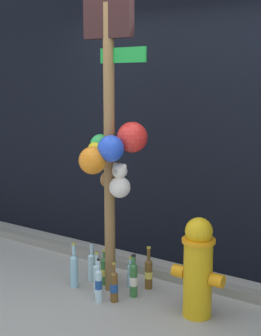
{
  "coord_description": "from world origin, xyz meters",
  "views": [
    {
      "loc": [
        2.38,
        -2.76,
        1.83
      ],
      "look_at": [
        0.07,
        0.55,
        1.11
      ],
      "focal_mm": 53.41,
      "sensor_mm": 36.0,
      "label": 1
    }
  ],
  "objects": [
    {
      "name": "bottle_4",
      "position": [
        -0.03,
        0.69,
        0.12
      ],
      "size": [
        0.06,
        0.06,
        0.28
      ],
      "color": "#93CCE0",
      "rests_on": "ground_plane"
    },
    {
      "name": "fire_hydrant",
      "position": [
        0.71,
        0.54,
        0.4
      ],
      "size": [
        0.43,
        0.26,
        0.79
      ],
      "color": "gold",
      "rests_on": "ground_plane"
    },
    {
      "name": "curb_strip",
      "position": [
        0.0,
        1.04,
        0.04
      ],
      "size": [
        8.0,
        0.12,
        0.08
      ],
      "primitive_type": "cube",
      "color": "gray",
      "rests_on": "ground_plane"
    },
    {
      "name": "bottle_8",
      "position": [
        0.12,
        0.76,
        0.15
      ],
      "size": [
        0.07,
        0.07,
        0.38
      ],
      "color": "brown",
      "rests_on": "ground_plane"
    },
    {
      "name": "bottle_3",
      "position": [
        -0.41,
        0.61,
        0.15
      ],
      "size": [
        0.07,
        0.07,
        0.37
      ],
      "color": "#B2DBEA",
      "rests_on": "ground_plane"
    },
    {
      "name": "ground_plane",
      "position": [
        0.0,
        0.0,
        0.0
      ],
      "size": [
        14.0,
        14.0,
        0.0
      ],
      "primitive_type": "plane",
      "color": "#9E9B93"
    },
    {
      "name": "bottle_6",
      "position": [
        -0.2,
        0.43,
        0.14
      ],
      "size": [
        0.06,
        0.06,
        0.36
      ],
      "color": "#B2DBEA",
      "rests_on": "ground_plane"
    },
    {
      "name": "building_wall",
      "position": [
        0.0,
        1.54,
        1.72
      ],
      "size": [
        10.0,
        0.2,
        3.45
      ],
      "color": "black",
      "rests_on": "ground_plane"
    },
    {
      "name": "bottle_2",
      "position": [
        -0.45,
        0.41,
        0.16
      ],
      "size": [
        0.07,
        0.07,
        0.4
      ],
      "color": "#93CCE0",
      "rests_on": "ground_plane"
    },
    {
      "name": "bottle_7",
      "position": [
        -0.26,
        0.61,
        0.13
      ],
      "size": [
        0.08,
        0.08,
        0.32
      ],
      "color": "#337038",
      "rests_on": "ground_plane"
    },
    {
      "name": "memorial_post",
      "position": [
        -0.12,
        0.53,
        1.37
      ],
      "size": [
        0.61,
        0.51,
        2.51
      ],
      "color": "olive",
      "rests_on": "ground_plane"
    },
    {
      "name": "bottle_0",
      "position": [
        0.02,
        0.37,
        0.13
      ],
      "size": [
        0.07,
        0.07,
        0.34
      ],
      "color": "brown",
      "rests_on": "ground_plane"
    },
    {
      "name": "bottle_5",
      "position": [
        0.1,
        0.54,
        0.16
      ],
      "size": [
        0.07,
        0.07,
        0.37
      ],
      "color": "#337038",
      "rests_on": "ground_plane"
    },
    {
      "name": "bottle_1",
      "position": [
        -0.07,
        0.29,
        0.15
      ],
      "size": [
        0.06,
        0.06,
        0.38
      ],
      "color": "#B2DBEA",
      "rests_on": "ground_plane"
    }
  ]
}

